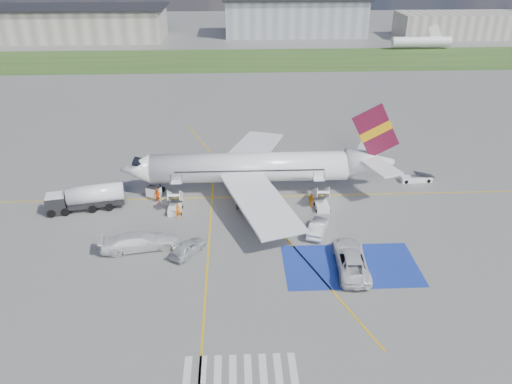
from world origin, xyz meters
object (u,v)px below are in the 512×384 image
van_white_b (139,239)px  fuel_tanker (86,200)px  van_white_a (351,257)px  belt_loader (416,179)px  car_silver_b (318,227)px  gpu_cart (154,193)px  airliner (261,167)px  car_silver_a (188,247)px

van_white_b → fuel_tanker: bearing=30.2°
fuel_tanker → van_white_a: fuel_tanker is taller
belt_loader → car_silver_b: 20.78m
gpu_cart → fuel_tanker: bearing=-136.0°
van_white_a → van_white_b: bearing=-7.3°
belt_loader → van_white_b: 39.32m
belt_loader → van_white_a: bearing=-126.7°
car_silver_b → van_white_b: (-20.07, -2.32, 0.43)m
belt_loader → car_silver_b: (-16.04, -13.20, 0.48)m
fuel_tanker → belt_loader: 44.62m
belt_loader → van_white_b: van_white_b is taller
van_white_b → belt_loader: bearing=-77.1°
van_white_b → gpu_cart: bearing=-9.9°
belt_loader → airliner: bearing=-177.9°
fuel_tanker → belt_loader: (44.19, 6.08, -0.99)m
belt_loader → fuel_tanker: bearing=-174.6°
van_white_a → car_silver_b: bearing=-66.7°
fuel_tanker → gpu_cart: (7.97, 2.84, -0.67)m
gpu_cart → car_silver_a: car_silver_a is taller
car_silver_a → van_white_b: bearing=21.6°
car_silver_a → car_silver_b: size_ratio=0.93×
car_silver_a → gpu_cart: bearing=-33.5°
airliner → car_silver_a: airliner is taller
fuel_tanker → car_silver_a: (13.45, -10.66, -0.54)m
car_silver_a → belt_loader: bearing=-117.0°
van_white_a → fuel_tanker: bearing=-20.5°
fuel_tanker → van_white_b: bearing=-60.9°
car_silver_b → gpu_cart: bearing=-6.5°
gpu_cart → car_silver_b: bearing=-1.9°
car_silver_b → belt_loader: bearing=-120.7°
airliner → van_white_a: 20.24m
fuel_tanker → van_white_b: fuel_tanker is taller
belt_loader → car_silver_a: car_silver_a is taller
airliner → van_white_a: bearing=-65.3°
van_white_a → van_white_b: 22.91m
van_white_a → van_white_b: van_white_a is taller
car_silver_a → van_white_b: 5.52m
car_silver_a → airliner: bearing=-85.6°
fuel_tanker → car_silver_b: bearing=-25.6°
airliner → van_white_b: size_ratio=5.77×
airliner → van_white_b: 19.80m
gpu_cart → belt_loader: size_ratio=0.44×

